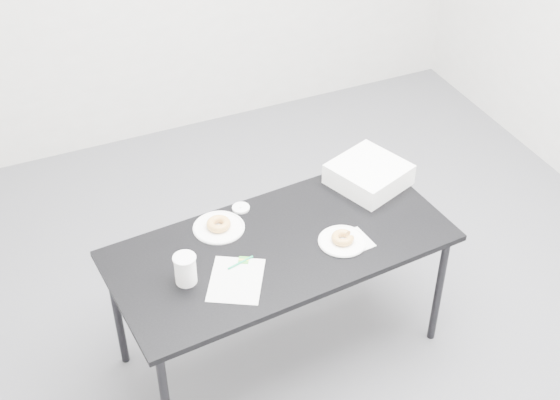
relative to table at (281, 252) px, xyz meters
name	(u,v)px	position (x,y,z in m)	size (l,w,h in m)	color
floor	(308,324)	(0.19, 0.09, -0.62)	(4.00, 4.00, 0.00)	#4E4E53
table	(281,252)	(0.00, 0.00, 0.00)	(1.53, 0.82, 0.68)	black
scorecard	(236,280)	(-0.26, -0.13, 0.05)	(0.21, 0.27, 0.00)	white
logo_patch	(244,260)	(-0.19, -0.04, 0.05)	(0.04, 0.04, 0.00)	green
pen	(240,263)	(-0.21, -0.05, 0.06)	(0.01, 0.01, 0.13)	#0D985D
napkin	(353,242)	(0.29, -0.12, 0.05)	(0.15, 0.15, 0.00)	white
plate_near	(343,241)	(0.25, -0.10, 0.06)	(0.21, 0.21, 0.01)	white
donut_near	(343,238)	(0.25, -0.10, 0.08)	(0.10, 0.10, 0.03)	#C18E3D
plate_far	(219,228)	(-0.21, 0.21, 0.05)	(0.23, 0.23, 0.01)	white
donut_far	(219,224)	(-0.21, 0.21, 0.08)	(0.11, 0.11, 0.04)	#C18E3D
coffee_cup	(185,269)	(-0.45, -0.06, 0.12)	(0.09, 0.09, 0.13)	white
cup_lid	(241,208)	(-0.07, 0.29, 0.06)	(0.08, 0.08, 0.01)	white
bakery_box	(369,174)	(0.56, 0.23, 0.10)	(0.31, 0.31, 0.10)	white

